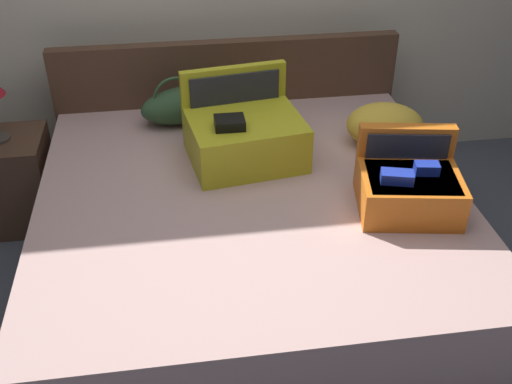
{
  "coord_description": "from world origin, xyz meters",
  "views": [
    {
      "loc": [
        -0.32,
        -1.89,
        2.09
      ],
      "look_at": [
        0.0,
        0.26,
        0.63
      ],
      "focal_mm": 42.75,
      "sensor_mm": 36.0,
      "label": 1
    }
  ],
  "objects_px": {
    "nightstand": "(10,181)",
    "pillow_near_headboard": "(385,125)",
    "hard_case_large": "(244,134)",
    "duffel_bag": "(189,103)",
    "hard_case_medium": "(409,185)",
    "bed": "(252,238)"
  },
  "relations": [
    {
      "from": "bed",
      "to": "duffel_bag",
      "type": "xyz_separation_m",
      "value": [
        -0.24,
        0.76,
        0.37
      ]
    },
    {
      "from": "hard_case_large",
      "to": "pillow_near_headboard",
      "type": "xyz_separation_m",
      "value": [
        0.73,
        0.04,
        -0.03
      ]
    },
    {
      "from": "hard_case_large",
      "to": "duffel_bag",
      "type": "distance_m",
      "value": 0.51
    },
    {
      "from": "pillow_near_headboard",
      "to": "bed",
      "type": "bearing_deg",
      "value": -154.53
    },
    {
      "from": "hard_case_medium",
      "to": "pillow_near_headboard",
      "type": "distance_m",
      "value": 0.56
    },
    {
      "from": "bed",
      "to": "hard_case_medium",
      "type": "bearing_deg",
      "value": -17.24
    },
    {
      "from": "bed",
      "to": "hard_case_medium",
      "type": "xyz_separation_m",
      "value": [
        0.66,
        -0.2,
        0.38
      ]
    },
    {
      "from": "hard_case_medium",
      "to": "nightstand",
      "type": "height_order",
      "value": "hard_case_medium"
    },
    {
      "from": "hard_case_medium",
      "to": "nightstand",
      "type": "relative_size",
      "value": 0.91
    },
    {
      "from": "duffel_bag",
      "to": "bed",
      "type": "bearing_deg",
      "value": -72.83
    },
    {
      "from": "hard_case_medium",
      "to": "duffel_bag",
      "type": "height_order",
      "value": "hard_case_medium"
    },
    {
      "from": "pillow_near_headboard",
      "to": "nightstand",
      "type": "relative_size",
      "value": 0.74
    },
    {
      "from": "duffel_bag",
      "to": "nightstand",
      "type": "xyz_separation_m",
      "value": [
        -1.02,
        -0.07,
        -0.37
      ]
    },
    {
      "from": "nightstand",
      "to": "duffel_bag",
      "type": "bearing_deg",
      "value": 3.72
    },
    {
      "from": "bed",
      "to": "hard_case_medium",
      "type": "relative_size",
      "value": 4.04
    },
    {
      "from": "bed",
      "to": "pillow_near_headboard",
      "type": "distance_m",
      "value": 0.9
    },
    {
      "from": "hard_case_medium",
      "to": "pillow_near_headboard",
      "type": "relative_size",
      "value": 1.23
    },
    {
      "from": "nightstand",
      "to": "pillow_near_headboard",
      "type": "bearing_deg",
      "value": -9.84
    },
    {
      "from": "bed",
      "to": "pillow_near_headboard",
      "type": "xyz_separation_m",
      "value": [
        0.74,
        0.35,
        0.37
      ]
    },
    {
      "from": "pillow_near_headboard",
      "to": "hard_case_large",
      "type": "bearing_deg",
      "value": -176.86
    },
    {
      "from": "hard_case_large",
      "to": "nightstand",
      "type": "xyz_separation_m",
      "value": [
        -1.26,
        0.38,
        -0.4
      ]
    },
    {
      "from": "bed",
      "to": "nightstand",
      "type": "distance_m",
      "value": 1.43
    }
  ]
}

